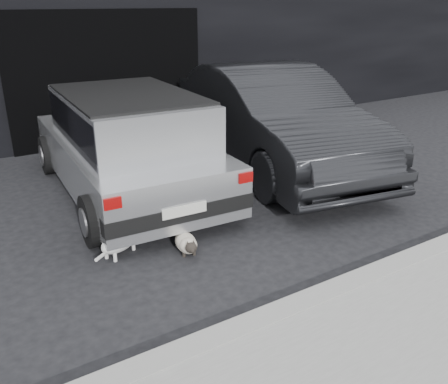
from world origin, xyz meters
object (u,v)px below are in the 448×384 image
cat_siamese (187,243)px  cat_white (121,239)px  silver_hatchback (128,140)px  second_car (272,118)px

cat_siamese → cat_white: cat_white is taller
silver_hatchback → cat_white: silver_hatchback is taller
cat_white → cat_siamese: bearing=32.1°
silver_hatchback → second_car: bearing=1.7°
second_car → cat_white: bearing=-143.9°
silver_hatchback → cat_white: size_ratio=6.13×
second_car → cat_siamese: bearing=-133.3°
second_car → cat_siamese: (-2.75, -2.01, -0.75)m
silver_hatchback → second_car: second_car is taller
second_car → cat_white: size_ratio=7.42×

